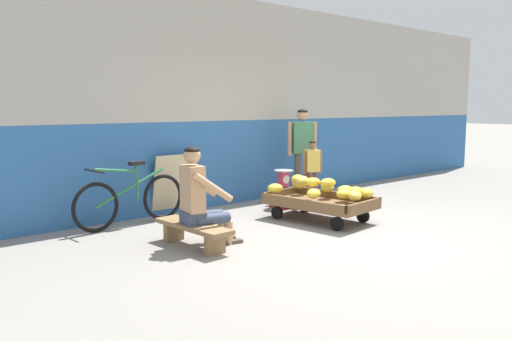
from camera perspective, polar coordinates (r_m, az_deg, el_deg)
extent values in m
plane|color=gray|center=(6.26, 11.00, -7.60)|extent=(80.00, 80.00, 0.00)
cube|color=#2D609E|center=(8.21, -4.98, 0.83)|extent=(16.00, 0.30, 1.35)
cube|color=#A8A399|center=(8.19, -5.11, 12.29)|extent=(16.00, 0.30, 1.92)
cube|color=brown|center=(7.15, 7.09, -3.73)|extent=(0.99, 1.52, 0.05)
cube|color=brown|center=(6.82, 5.13, -3.59)|extent=(0.20, 1.44, 0.10)
cube|color=brown|center=(7.46, 8.90, -2.71)|extent=(0.20, 1.44, 0.10)
cube|color=brown|center=(7.56, 2.79, -2.50)|extent=(0.84, 0.13, 0.10)
cube|color=brown|center=(6.76, 11.92, -3.82)|extent=(0.84, 0.13, 0.10)
cylinder|color=black|center=(7.24, 2.36, -4.71)|extent=(0.07, 0.18, 0.18)
cylinder|color=black|center=(7.72, 5.40, -3.98)|extent=(0.07, 0.18, 0.18)
cylinder|color=black|center=(6.65, 9.01, -5.88)|extent=(0.07, 0.18, 0.18)
cylinder|color=black|center=(7.17, 11.83, -4.98)|extent=(0.07, 0.18, 0.18)
ellipsoid|color=yellow|center=(6.90, 9.79, -2.58)|extent=(0.25, 0.19, 0.13)
ellipsoid|color=gold|center=(7.40, 7.96, -1.88)|extent=(0.29, 0.25, 0.13)
ellipsoid|color=yellow|center=(6.79, 10.94, -2.75)|extent=(0.30, 0.28, 0.13)
ellipsoid|color=gold|center=(7.02, 12.22, -2.46)|extent=(0.30, 0.28, 0.13)
ellipsoid|color=gold|center=(7.67, 4.92, -1.51)|extent=(0.28, 0.25, 0.13)
ellipsoid|color=yellow|center=(7.20, 9.87, -2.16)|extent=(0.25, 0.19, 0.13)
ellipsoid|color=gold|center=(7.13, 10.98, -2.29)|extent=(0.27, 0.23, 0.13)
ellipsoid|color=yellow|center=(6.86, 6.44, -2.58)|extent=(0.29, 0.27, 0.13)
ellipsoid|color=yellow|center=(7.27, 2.14, -1.97)|extent=(0.25, 0.20, 0.13)
ellipsoid|color=gold|center=(7.00, 8.00, -1.38)|extent=(0.25, 0.19, 0.13)
ellipsoid|color=yellow|center=(7.20, 5.16, -1.12)|extent=(0.29, 0.26, 0.13)
ellipsoid|color=gold|center=(7.06, 6.33, -1.31)|extent=(0.24, 0.19, 0.13)
ellipsoid|color=gold|center=(7.30, 4.66, -0.97)|extent=(0.29, 0.26, 0.13)
cube|color=olive|center=(5.83, -7.01, -6.15)|extent=(0.35, 1.11, 0.05)
cube|color=olive|center=(6.17, -9.14, -6.73)|extent=(0.24, 0.09, 0.22)
cube|color=olive|center=(5.57, -4.60, -8.19)|extent=(0.24, 0.09, 0.22)
cylinder|color=tan|center=(6.10, -3.87, -6.57)|extent=(0.10, 0.10, 0.27)
cube|color=#4C3D2D|center=(6.15, -3.36, -7.54)|extent=(0.23, 0.13, 0.04)
cylinder|color=#38425B|center=(5.97, -5.61, -5.06)|extent=(0.42, 0.20, 0.13)
cylinder|color=tan|center=(5.94, -3.08, -6.93)|extent=(0.10, 0.10, 0.27)
cube|color=#4C3D2D|center=(6.00, -2.56, -7.93)|extent=(0.23, 0.13, 0.04)
cylinder|color=#38425B|center=(5.81, -4.85, -5.39)|extent=(0.42, 0.20, 0.13)
cube|color=#38425B|center=(5.81, -7.02, -5.23)|extent=(0.27, 0.31, 0.14)
cube|color=tan|center=(5.75, -7.08, -2.02)|extent=(0.23, 0.35, 0.52)
cylinder|color=tan|center=(5.99, -6.44, -1.38)|extent=(0.48, 0.16, 0.36)
cylinder|color=tan|center=(5.63, -4.77, -1.92)|extent=(0.48, 0.16, 0.36)
sphere|color=tan|center=(5.70, -7.13, 1.71)|extent=(0.19, 0.19, 0.19)
ellipsoid|color=black|center=(5.69, -7.14, 2.23)|extent=(0.17, 0.17, 0.09)
cube|color=red|center=(8.04, 3.09, -3.08)|extent=(0.36, 0.28, 0.30)
cylinder|color=#28282D|center=(8.01, 3.10, -1.92)|extent=(0.20, 0.20, 0.03)
cube|color=#C6384C|center=(7.99, 3.11, -0.96)|extent=(0.16, 0.10, 0.24)
cylinder|color=white|center=(7.95, 3.38, -1.01)|extent=(0.13, 0.01, 0.13)
cylinder|color=#B2B5BA|center=(7.97, 3.12, 0.00)|extent=(0.30, 0.30, 0.01)
torus|color=black|center=(6.74, -17.42, -3.95)|extent=(0.64, 0.10, 0.64)
torus|color=black|center=(7.26, -10.31, -2.94)|extent=(0.64, 0.10, 0.64)
cylinder|color=#236B3D|center=(6.95, -13.78, -1.81)|extent=(1.03, 0.12, 0.43)
cylinder|color=#236B3D|center=(7.00, -13.10, -1.40)|extent=(0.04, 0.04, 0.48)
cylinder|color=#236B3D|center=(6.82, -15.31, 0.00)|extent=(0.62, 0.09, 0.12)
cube|color=black|center=(6.97, -13.16, 0.80)|extent=(0.21, 0.12, 0.05)
cylinder|color=black|center=(6.67, -17.57, -0.07)|extent=(0.07, 0.48, 0.03)
cube|color=#C6B289|center=(7.62, -9.04, -1.52)|extent=(0.70, 0.20, 0.89)
cylinder|color=brown|center=(8.66, 5.64, -0.68)|extent=(0.10, 0.10, 0.80)
cylinder|color=brown|center=(8.62, 4.61, -0.71)|extent=(0.10, 0.10, 0.80)
cube|color=#427A56|center=(8.57, 5.18, 3.68)|extent=(0.38, 0.34, 0.52)
cylinder|color=tan|center=(8.63, 6.54, 3.55)|extent=(0.07, 0.07, 0.56)
cylinder|color=tan|center=(8.53, 3.80, 3.54)|extent=(0.07, 0.07, 0.56)
sphere|color=tan|center=(8.56, 5.21, 6.18)|extent=(0.19, 0.19, 0.19)
ellipsoid|color=black|center=(8.56, 5.21, 6.53)|extent=(0.17, 0.17, 0.09)
cylinder|color=brown|center=(8.30, 6.60, -1.95)|extent=(0.07, 0.07, 0.54)
cylinder|color=brown|center=(8.26, 5.91, -1.99)|extent=(0.07, 0.07, 0.54)
cube|color=gold|center=(8.22, 6.29, 1.08)|extent=(0.25, 0.21, 0.35)
cylinder|color=brown|center=(8.28, 7.20, 1.01)|extent=(0.05, 0.05, 0.38)
cylinder|color=brown|center=(8.18, 5.37, 0.96)|extent=(0.05, 0.05, 0.38)
sphere|color=brown|center=(8.20, 6.32, 2.87)|extent=(0.13, 0.13, 0.13)
ellipsoid|color=black|center=(8.20, 6.32, 3.12)|extent=(0.12, 0.12, 0.06)
cube|color=#D13D4C|center=(7.88, 6.04, -3.55)|extent=(0.18, 0.12, 0.24)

